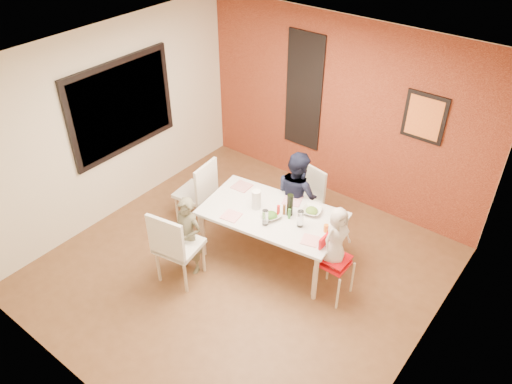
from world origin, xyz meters
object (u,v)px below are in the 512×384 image
Objects in this scene: child_far at (297,195)px; wine_bottle at (290,205)px; chair_far at (307,195)px; high_chair at (332,260)px; chair_near at (174,245)px; chair_left at (200,190)px; child_near at (188,236)px; dining_table at (272,217)px; paper_towel_roll at (256,200)px; toddler at (337,237)px.

child_far reaches higher than wine_bottle.
chair_far reaches higher than high_chair.
chair_far is 0.83m from wine_bottle.
chair_near is at bearing -125.78° from wine_bottle.
child_near reaches higher than chair_left.
chair_near is 0.97× the size of child_near.
chair_near is at bearing -121.40° from dining_table.
wine_bottle is (-0.74, 0.18, 0.35)m from high_chair.
chair_far is 1.48m from chair_left.
high_chair is (0.93, -0.08, -0.14)m from dining_table.
dining_table is 1.43× the size of child_far.
chair_left is (-1.20, -0.86, 0.05)m from chair_far.
chair_far is 1.77m from child_near.
dining_table is 7.27× the size of paper_towel_roll.
child_far reaches higher than paper_towel_roll.
dining_table is 2.03× the size of chair_far.
toddler is (0.95, -0.90, 0.38)m from chair_far.
toddler is at bearing 82.42° from chair_left.
chair_far is 0.70× the size of child_far.
toddler is (1.60, 0.99, 0.30)m from chair_near.
toddler is (0.97, -0.66, 0.24)m from child_far.
child_near is (-1.60, -0.74, 0.02)m from high_chair.
wine_bottle is at bearing 92.38° from toddler.
toddler reaches higher than chair_far.
chair_far is 1.37m from toddler.
high_chair is 1.15× the size of toddler.
paper_towel_roll is (-1.17, 0.04, -0.04)m from toddler.
child_far is (1.19, 0.62, 0.09)m from chair_left.
child_near reaches higher than paper_towel_roll.
chair_near is 1.22× the size of high_chair.
paper_towel_roll is at bearing -123.18° from chair_near.
child_far reaches higher than high_chair.
chair_near is 1.47m from wine_bottle.
chair_near is 3.55× the size of wine_bottle.
wine_bottle is at bearing 19.20° from paper_towel_roll.
dining_table is at bearing -79.37° from chair_far.
chair_left reaches higher than dining_table.
dining_table is 1.76× the size of chair_near.
child_far is at bearing 72.47° from paper_towel_roll.
child_far is 4.38× the size of wine_bottle.
chair_left is at bearing -134.30° from chair_far.
dining_table is 1.84× the size of chair_left.
chair_near reaches higher than high_chair.
chair_far is at bearing 60.40° from child_near.
wine_bottle is at bearing 135.11° from child_far.
child_near is at bearing 28.14° from chair_left.
child_near is 3.66× the size of wine_bottle.
child_far is 5.10× the size of paper_towel_roll.
wine_bottle is (0.19, 0.10, 0.21)m from dining_table.
wine_bottle is (0.20, -0.72, 0.36)m from chair_far.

